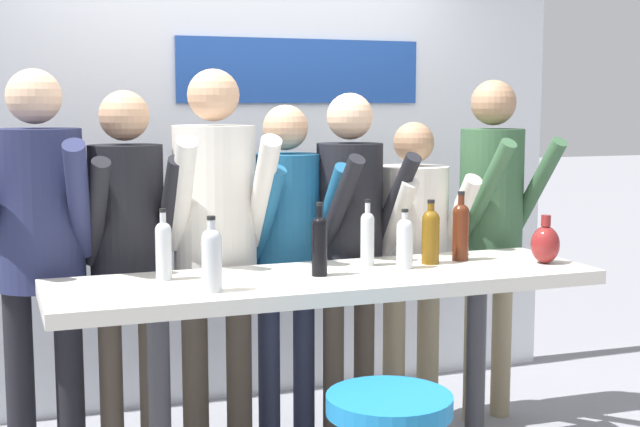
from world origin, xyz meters
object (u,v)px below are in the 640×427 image
object	(u,v)px
person_center	(287,236)
person_center_right	(351,226)
person_right	(413,242)
wine_bottle_0	(431,234)
wine_bottle_6	(461,229)
person_left	(128,235)
wine_bottle_3	(367,236)
wine_bottle_1	(212,257)
decorative_vase	(545,244)
person_center_left	(216,221)
tasting_table	(328,307)
person_far_left	(39,230)
wine_bottle_2	(164,248)
person_far_right	(492,209)
wine_bottle_4	(405,241)
wine_bottle_5	(319,243)

from	to	relation	value
person_center	person_center_right	world-z (taller)	person_center_right
person_right	wine_bottle_0	size ratio (longest dim) A/B	5.47
wine_bottle_0	wine_bottle_6	distance (m)	0.17
person_left	person_center	world-z (taller)	person_left
person_right	wine_bottle_3	size ratio (longest dim) A/B	5.33
wine_bottle_1	wine_bottle_6	xyz separation A→B (m)	(1.24, 0.28, 0.01)
wine_bottle_6	decorative_vase	distance (m)	0.38
wine_bottle_3	decorative_vase	world-z (taller)	wine_bottle_3
wine_bottle_3	person_right	bearing A→B (deg)	44.63
person_center_left	wine_bottle_6	world-z (taller)	person_center_left
wine_bottle_3	wine_bottle_6	distance (m)	0.46
tasting_table	person_far_left	xyz separation A→B (m)	(-1.13, 0.57, 0.31)
wine_bottle_2	wine_bottle_3	world-z (taller)	wine_bottle_3
person_far_right	wine_bottle_6	bearing A→B (deg)	-140.64
person_center	wine_bottle_1	xyz separation A→B (m)	(-0.56, -0.77, 0.06)
person_center	wine_bottle_4	size ratio (longest dim) A/B	6.38
wine_bottle_0	wine_bottle_1	world-z (taller)	wine_bottle_1
person_left	wine_bottle_6	bearing A→B (deg)	-20.97
wine_bottle_4	decorative_vase	distance (m)	0.66
tasting_table	person_left	distance (m)	0.99
tasting_table	person_left	world-z (taller)	person_left
wine_bottle_5	decorative_vase	xyz separation A→B (m)	(1.06, -0.08, -0.05)
tasting_table	person_far_right	world-z (taller)	person_far_right
person_far_right	wine_bottle_2	world-z (taller)	person_far_right
wine_bottle_4	person_far_right	bearing A→B (deg)	35.20
person_far_right	wine_bottle_6	world-z (taller)	person_far_right
wine_bottle_2	wine_bottle_4	size ratio (longest dim) A/B	1.12
person_center_right	wine_bottle_3	bearing A→B (deg)	-110.21
wine_bottle_4	wine_bottle_5	size ratio (longest dim) A/B	0.84
wine_bottle_0	wine_bottle_5	world-z (taller)	wine_bottle_5
wine_bottle_4	person_left	bearing A→B (deg)	152.71
person_far_right	person_right	bearing A→B (deg)	171.22
tasting_table	person_center_left	distance (m)	0.72
tasting_table	wine_bottle_5	distance (m)	0.28
tasting_table	person_right	distance (m)	0.91
person_center_left	person_center	world-z (taller)	person_center_left
decorative_vase	tasting_table	bearing A→B (deg)	175.16
person_far_left	person_far_right	distance (m)	2.27
wine_bottle_1	wine_bottle_6	world-z (taller)	wine_bottle_6
person_left	person_far_right	world-z (taller)	person_far_right
wine_bottle_0	wine_bottle_3	xyz separation A→B (m)	(-0.29, 0.05, -0.00)
person_far_right	wine_bottle_1	bearing A→B (deg)	-162.90
person_far_right	wine_bottle_4	bearing A→B (deg)	-151.06
person_far_left	wine_bottle_2	xyz separation A→B (m)	(0.46, -0.44, -0.04)
wine_bottle_2	person_center_left	bearing A→B (deg)	52.35
person_center	person_right	distance (m)	0.67
person_center_right	wine_bottle_2	bearing A→B (deg)	-166.79
wine_bottle_0	wine_bottle_5	size ratio (longest dim) A/B	0.93
person_center_right	person_right	size ratio (longest dim) A/B	1.09
wine_bottle_2	wine_bottle_3	xyz separation A→B (m)	(0.91, 0.01, -0.00)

